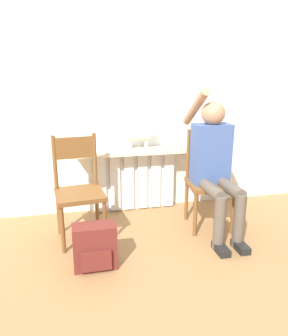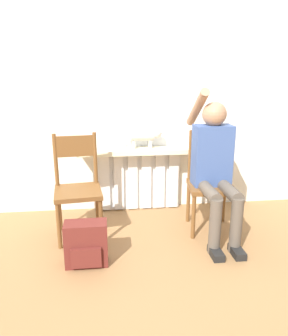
{
  "view_description": "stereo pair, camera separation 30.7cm",
  "coord_description": "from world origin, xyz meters",
  "px_view_note": "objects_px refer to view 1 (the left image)",
  "views": [
    {
      "loc": [
        -0.65,
        -2.17,
        1.45
      ],
      "look_at": [
        0.0,
        0.71,
        0.59
      ],
      "focal_mm": 35.0,
      "sensor_mm": 36.0,
      "label": 1
    },
    {
      "loc": [
        -0.35,
        -2.22,
        1.45
      ],
      "look_at": [
        0.0,
        0.71,
        0.59
      ],
      "focal_mm": 35.0,
      "sensor_mm": 36.0,
      "label": 2
    }
  ],
  "objects_px": {
    "chair_left": "(79,188)",
    "backpack": "(95,247)",
    "person": "(215,161)",
    "cat": "(142,135)",
    "chair_right": "(209,179)"
  },
  "relations": [
    {
      "from": "chair_left",
      "to": "backpack",
      "type": "xyz_separation_m",
      "value": [
        0.09,
        -0.51,
        -0.3
      ]
    },
    {
      "from": "person",
      "to": "cat",
      "type": "relative_size",
      "value": 2.94
    },
    {
      "from": "chair_left",
      "to": "chair_right",
      "type": "xyz_separation_m",
      "value": [
        1.23,
        -0.0,
        0.0
      ]
    },
    {
      "from": "chair_right",
      "to": "chair_left",
      "type": "bearing_deg",
      "value": -173.24
    },
    {
      "from": "chair_left",
      "to": "cat",
      "type": "relative_size",
      "value": 2.06
    },
    {
      "from": "chair_left",
      "to": "backpack",
      "type": "height_order",
      "value": "chair_left"
    },
    {
      "from": "person",
      "to": "cat",
      "type": "bearing_deg",
      "value": 132.57
    },
    {
      "from": "cat",
      "to": "person",
      "type": "bearing_deg",
      "value": -47.43
    },
    {
      "from": "chair_right",
      "to": "person",
      "type": "relative_size",
      "value": 0.7
    },
    {
      "from": "chair_left",
      "to": "backpack",
      "type": "relative_size",
      "value": 2.65
    },
    {
      "from": "chair_left",
      "to": "cat",
      "type": "height_order",
      "value": "chair_left"
    },
    {
      "from": "chair_right",
      "to": "person",
      "type": "distance_m",
      "value": 0.24
    },
    {
      "from": "chair_right",
      "to": "backpack",
      "type": "xyz_separation_m",
      "value": [
        -1.14,
        -0.51,
        -0.3
      ]
    },
    {
      "from": "chair_left",
      "to": "person",
      "type": "height_order",
      "value": "person"
    },
    {
      "from": "person",
      "to": "cat",
      "type": "distance_m",
      "value": 0.83
    }
  ]
}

